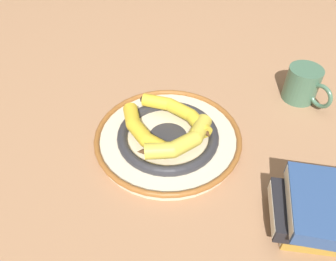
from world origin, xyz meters
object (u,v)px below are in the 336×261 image
(banana_b, at_px, (179,112))
(book_stack, at_px, (330,214))
(decorative_bowl, at_px, (168,137))
(banana_c, at_px, (141,130))
(coffee_mug, at_px, (303,84))
(banana_a, at_px, (180,142))

(banana_b, bearing_deg, book_stack, 172.66)
(decorative_bowl, distance_m, banana_b, 0.07)
(banana_c, bearing_deg, coffee_mug, 80.25)
(banana_a, bearing_deg, book_stack, -68.31)
(banana_a, relative_size, banana_b, 0.76)
(banana_b, bearing_deg, coffee_mug, -122.11)
(banana_a, xyz_separation_m, coffee_mug, (-0.29, 0.26, -0.00))
(decorative_bowl, height_order, coffee_mug, coffee_mug)
(banana_a, distance_m, book_stack, 0.31)
(decorative_bowl, distance_m, banana_c, 0.07)
(banana_b, height_order, book_stack, book_stack)
(banana_b, bearing_deg, banana_a, 128.70)
(banana_a, relative_size, banana_c, 1.00)
(decorative_bowl, xyz_separation_m, banana_a, (0.04, 0.04, 0.04))
(decorative_bowl, bearing_deg, coffee_mug, 129.72)
(decorative_bowl, bearing_deg, book_stack, 67.29)
(banana_a, bearing_deg, banana_b, 54.93)
(decorative_bowl, relative_size, banana_a, 2.26)
(banana_c, xyz_separation_m, book_stack, (0.11, 0.39, -0.00))
(book_stack, bearing_deg, banana_a, -22.93)
(banana_a, height_order, banana_b, banana_a)
(book_stack, bearing_deg, decorative_bowl, -27.22)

